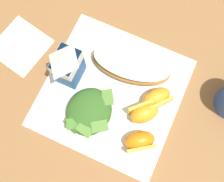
{
  "coord_description": "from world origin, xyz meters",
  "views": [
    {
      "loc": [
        -0.13,
        -0.06,
        0.57
      ],
      "look_at": [
        0.0,
        0.0,
        0.03
      ],
      "focal_mm": 43.75,
      "sensor_mm": 36.0,
      "label": 1
    }
  ],
  "objects": [
    {
      "name": "green_salad_pile",
      "position": [
        -0.06,
        0.02,
        0.04
      ],
      "size": [
        0.11,
        0.1,
        0.04
      ],
      "color": "#336023",
      "rests_on": "white_plate"
    },
    {
      "name": "ground",
      "position": [
        0.0,
        0.0,
        0.0
      ],
      "size": [
        3.0,
        3.0,
        0.0
      ],
      "primitive_type": "plane",
      "color": "olive"
    },
    {
      "name": "orange_wedge_front",
      "position": [
        -0.07,
        -0.09,
        0.04
      ],
      "size": [
        0.06,
        0.07,
        0.04
      ],
      "color": "orange",
      "rests_on": "white_plate"
    },
    {
      "name": "milk_carton",
      "position": [
        -0.0,
        0.09,
        0.08
      ],
      "size": [
        0.06,
        0.04,
        0.11
      ],
      "color": "#23569E",
      "rests_on": "white_plate"
    },
    {
      "name": "cheesy_pizza_bread",
      "position": [
        0.07,
        -0.01,
        0.03
      ],
      "size": [
        0.1,
        0.18,
        0.04
      ],
      "color": "#A87038",
      "rests_on": "white_plate"
    },
    {
      "name": "white_plate",
      "position": [
        0.0,
        0.0,
        0.01
      ],
      "size": [
        0.28,
        0.28,
        0.02
      ],
      "primitive_type": "cube",
      "color": "white",
      "rests_on": "ground"
    },
    {
      "name": "orange_wedge_middle",
      "position": [
        -0.02,
        -0.08,
        0.04
      ],
      "size": [
        0.07,
        0.07,
        0.04
      ],
      "color": "orange",
      "rests_on": "white_plate"
    },
    {
      "name": "paper_napkin",
      "position": [
        0.02,
        0.24,
        0.0
      ],
      "size": [
        0.13,
        0.13,
        0.0
      ],
      "primitive_type": "cube",
      "rotation": [
        0.0,
        0.0,
        -0.2
      ],
      "color": "white",
      "rests_on": "ground"
    },
    {
      "name": "orange_wedge_rear",
      "position": [
        0.02,
        -0.09,
        0.04
      ],
      "size": [
        0.07,
        0.07,
        0.04
      ],
      "color": "orange",
      "rests_on": "white_plate"
    }
  ]
}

